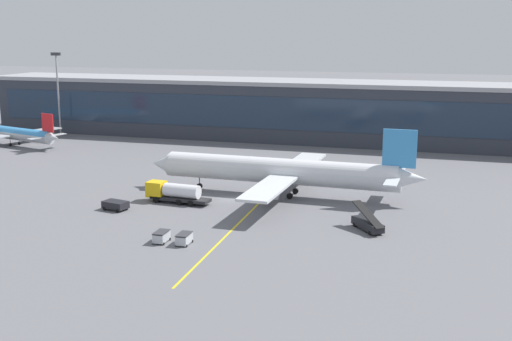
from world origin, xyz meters
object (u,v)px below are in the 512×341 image
at_px(main_airliner, 281,171).
at_px(fuel_tanker, 174,192).
at_px(belt_loader, 368,223).
at_px(baggage_cart_1, 184,239).
at_px(pushback_tug, 115,205).
at_px(baggage_cart_0, 161,237).
at_px(commuter_jet_far, 10,133).

bearing_deg(main_airliner, fuel_tanker, -147.71).
xyz_separation_m(belt_loader, baggage_cart_1, (-22.07, -13.23, -0.21)).
bearing_deg(main_airliner, baggage_cart_1, -100.47).
xyz_separation_m(belt_loader, pushback_tug, (-39.04, -0.86, -0.14)).
xyz_separation_m(belt_loader, baggage_cart_0, (-25.27, -13.32, -0.21)).
distance_m(baggage_cart_1, commuter_jet_far, 91.62).
xyz_separation_m(belt_loader, commuter_jet_far, (-93.03, 44.69, 1.98)).
bearing_deg(belt_loader, commuter_jet_far, 154.34).
distance_m(baggage_cart_0, commuter_jet_far, 89.22).
distance_m(fuel_tanker, baggage_cart_1, 21.55).
distance_m(belt_loader, pushback_tug, 39.05).
bearing_deg(baggage_cart_0, fuel_tanker, 109.42).
bearing_deg(fuel_tanker, main_airliner, 32.29).
xyz_separation_m(pushback_tug, baggage_cart_1, (16.97, -12.38, -0.07)).
relative_size(fuel_tanker, baggage_cart_0, 4.07).
bearing_deg(commuter_jet_far, main_airliner, -20.94).
bearing_deg(pushback_tug, baggage_cart_1, -36.11).
bearing_deg(commuter_jet_far, fuel_tanker, -32.48).
bearing_deg(baggage_cart_0, main_airliner, 73.55).
bearing_deg(pushback_tug, fuel_tanker, 43.74).
relative_size(belt_loader, baggage_cart_1, 2.33).
relative_size(fuel_tanker, commuter_jet_far, 0.32).
xyz_separation_m(fuel_tanker, belt_loader, (32.03, -5.85, -0.76)).
height_order(baggage_cart_0, commuter_jet_far, commuter_jet_far).
bearing_deg(pushback_tug, belt_loader, 1.26).
bearing_deg(baggage_cart_1, pushback_tug, 143.89).
relative_size(fuel_tanker, baggage_cart_1, 4.07).
height_order(belt_loader, commuter_jet_far, commuter_jet_far).
bearing_deg(belt_loader, pushback_tug, -178.74).
xyz_separation_m(pushback_tug, commuter_jet_far, (-53.99, 45.55, 2.12)).
relative_size(main_airliner, belt_loader, 7.69).
height_order(pushback_tug, baggage_cart_1, baggage_cart_1).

